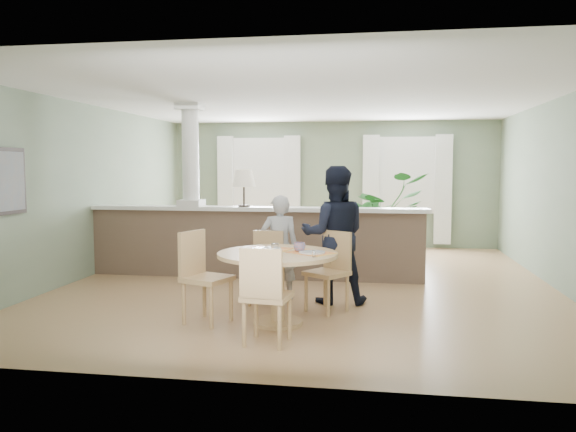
% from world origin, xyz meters
% --- Properties ---
extents(ground, '(8.00, 8.00, 0.00)m').
position_xyz_m(ground, '(0.00, 0.00, 0.00)').
color(ground, '#A77E58').
rests_on(ground, ground).
extents(room_shell, '(7.02, 8.02, 2.71)m').
position_xyz_m(room_shell, '(-0.03, 0.63, 1.81)').
color(room_shell, gray).
rests_on(room_shell, ground).
extents(pony_wall, '(5.32, 0.38, 2.70)m').
position_xyz_m(pony_wall, '(-0.99, 0.20, 0.71)').
color(pony_wall, brown).
rests_on(pony_wall, ground).
extents(sofa, '(2.98, 1.21, 0.86)m').
position_xyz_m(sofa, '(-1.01, 1.37, 0.43)').
color(sofa, olive).
rests_on(sofa, ground).
extents(houseplant, '(1.94, 1.91, 1.63)m').
position_xyz_m(houseplant, '(1.07, 1.73, 0.81)').
color(houseplant, '#2C6E2D').
rests_on(houseplant, ground).
extents(dining_table, '(1.31, 1.31, 0.90)m').
position_xyz_m(dining_table, '(-0.07, -2.28, 0.63)').
color(dining_table, tan).
rests_on(dining_table, ground).
extents(chair_far_boy, '(0.42, 0.42, 0.91)m').
position_xyz_m(chair_far_boy, '(-0.40, -1.32, 0.50)').
color(chair_far_boy, tan).
rests_on(chair_far_boy, ground).
extents(chair_far_man, '(0.60, 0.60, 0.95)m').
position_xyz_m(chair_far_man, '(0.45, -1.59, 0.52)').
color(chair_far_man, tan).
rests_on(chair_far_man, ground).
extents(chair_near, '(0.48, 0.48, 0.96)m').
position_xyz_m(chair_near, '(-0.07, -3.04, 0.53)').
color(chair_near, tan).
rests_on(chair_near, ground).
extents(chair_side, '(0.59, 0.59, 1.01)m').
position_xyz_m(chair_side, '(-0.93, -2.32, 0.56)').
color(chair_side, tan).
rests_on(chair_side, ground).
extents(child_person, '(0.56, 0.43, 1.36)m').
position_xyz_m(child_person, '(-0.26, -1.11, 0.68)').
color(child_person, '#A0A0A5').
rests_on(child_person, ground).
extents(man_person, '(0.92, 0.75, 1.74)m').
position_xyz_m(man_person, '(0.45, -1.20, 0.87)').
color(man_person, black).
rests_on(man_person, ground).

